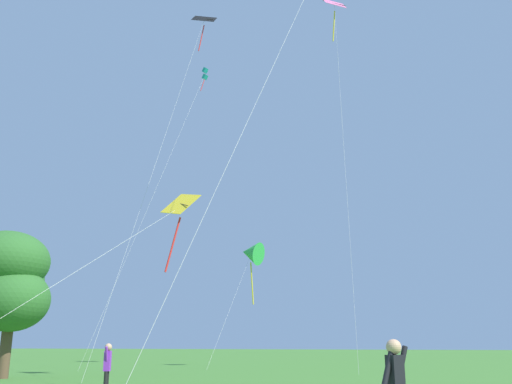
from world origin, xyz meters
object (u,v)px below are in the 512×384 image
kite_black_large (201,32)px  kite_yellow_diamond (174,218)px  kite_pink_low (335,17)px  kite_teal_box (203,78)px  tree_left_oak (9,279)px  kite_green_small (251,253)px  person_child_small (107,365)px

kite_black_large → kite_yellow_diamond: bearing=-63.4°
kite_pink_low → kite_black_large: kite_pink_low is taller
kite_yellow_diamond → kite_pink_low: bearing=89.0°
kite_teal_box → tree_left_oak: size_ratio=3.59×
kite_pink_low → kite_yellow_diamond: kite_pink_low is taller
kite_green_small → kite_black_large: bearing=-90.5°
kite_green_small → kite_teal_box: 16.99m
kite_black_large → kite_green_small: bearing=89.5°
kite_green_small → kite_teal_box: size_ratio=0.37×
tree_left_oak → kite_teal_box: bearing=89.5°
kite_green_small → kite_black_large: (-0.08, -9.05, 14.93)m
kite_pink_low → kite_teal_box: size_ratio=1.17×
kite_teal_box → kite_black_large: kite_teal_box is taller
kite_yellow_diamond → kite_teal_box: bearing=116.8°
kite_pink_low → kite_yellow_diamond: 32.46m
kite_pink_low → kite_black_large: size_ratio=1.19×
kite_yellow_diamond → kite_teal_box: size_ratio=0.38×
kite_yellow_diamond → person_child_small: size_ratio=6.10×
kite_pink_low → kite_teal_box: kite_pink_low is taller
kite_black_large → person_child_small: bearing=-68.8°
kite_yellow_diamond → person_child_small: (-0.69, -2.46, -5.12)m
person_child_small → kite_green_small: bearing=104.0°
tree_left_oak → kite_pink_low: bearing=57.4°
kite_black_large → person_child_small: size_ratio=15.54×
kite_yellow_diamond → kite_black_large: bearing=116.6°
kite_yellow_diamond → tree_left_oak: 12.86m
kite_pink_low → kite_teal_box: (-12.37, -0.09, -3.28)m
tree_left_oak → kite_yellow_diamond: bearing=-18.7°
kite_green_small → kite_yellow_diamond: (7.21, -23.64, -2.59)m
kite_teal_box → person_child_small: 37.20m
person_child_small → kite_teal_box: bearing=113.4°
kite_green_small → kite_pink_low: (7.63, 0.05, 19.59)m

